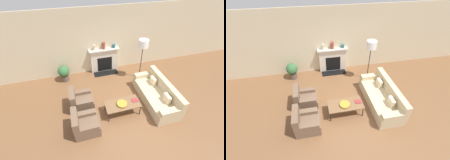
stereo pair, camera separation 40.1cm
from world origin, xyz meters
The scene contains 14 objects.
ground_plane centered at (0.00, 0.00, 0.00)m, with size 18.00×18.00×0.00m, color brown.
wall_back centered at (0.00, 2.82, 1.45)m, with size 18.00×0.06×2.90m.
fireplace centered at (-0.14, 2.68, 0.56)m, with size 1.38×0.59×1.14m.
couch centered at (1.27, 0.17, 0.30)m, with size 0.91×2.23×0.85m.
armchair_near centered at (-1.51, -0.40, 0.30)m, with size 0.78×0.72×0.81m.
armchair_far centered at (-1.51, 0.62, 0.30)m, with size 0.78×0.72×0.81m.
coffee_table centered at (-0.16, -0.03, 0.41)m, with size 1.20×0.60×0.44m.
bowl centered at (-0.19, -0.06, 0.47)m, with size 0.35×0.35×0.06m.
book centered at (0.30, -0.01, 0.45)m, with size 0.22×0.17×0.02m.
floor_lamp centered at (1.26, 1.71, 1.53)m, with size 0.40×0.40×1.82m.
mantel_vase_left centered at (-0.57, 2.69, 1.26)m, with size 0.10×0.10×0.24m.
mantel_vase_center_left centered at (-0.14, 2.69, 1.30)m, with size 0.14×0.14×0.32m.
mantel_vase_center_right centered at (0.33, 2.69, 1.22)m, with size 0.14×0.14×0.17m.
potted_plant centered at (-2.02, 2.38, 0.43)m, with size 0.49×0.49×0.75m.
Camera 2 is at (-1.06, -3.34, 4.25)m, focal length 24.00 mm.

